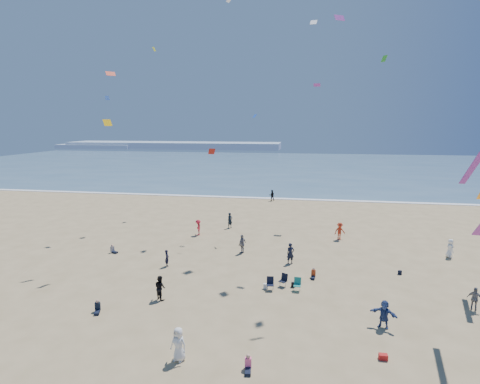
# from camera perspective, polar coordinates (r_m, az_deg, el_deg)

# --- Properties ---
(ground) EXTENTS (220.00, 220.00, 0.00)m
(ground) POSITION_cam_1_polar(r_m,az_deg,el_deg) (21.69, -9.60, -24.53)
(ground) COLOR tan
(ground) RESTS_ON ground
(ocean) EXTENTS (220.00, 100.00, 0.06)m
(ocean) POSITION_cam_1_polar(r_m,az_deg,el_deg) (112.60, 6.33, 3.95)
(ocean) COLOR #476B84
(ocean) RESTS_ON ground
(surf_line) EXTENTS (220.00, 1.20, 0.08)m
(surf_line) POSITION_cam_1_polar(r_m,az_deg,el_deg) (63.26, 3.75, -0.94)
(surf_line) COLOR white
(surf_line) RESTS_ON ground
(headland_far) EXTENTS (110.00, 20.00, 3.20)m
(headland_far) POSITION_cam_1_polar(r_m,az_deg,el_deg) (198.41, -10.07, 7.03)
(headland_far) COLOR #7A8EA8
(headland_far) RESTS_ON ground
(headland_near) EXTENTS (40.00, 14.00, 2.00)m
(headland_near) POSITION_cam_1_polar(r_m,az_deg,el_deg) (210.78, -20.90, 6.54)
(headland_near) COLOR #7A8EA8
(headland_near) RESTS_ON ground
(standing_flyers) EXTENTS (37.55, 49.54, 1.88)m
(standing_flyers) POSITION_cam_1_polar(r_m,az_deg,el_deg) (33.36, 4.93, -9.81)
(standing_flyers) COLOR red
(standing_flyers) RESTS_ON ground
(seated_group) EXTENTS (20.03, 21.36, 0.84)m
(seated_group) POSITION_cam_1_polar(r_m,az_deg,el_deg) (26.40, -8.07, -16.66)
(seated_group) COLOR white
(seated_group) RESTS_ON ground
(chair_cluster) EXTENTS (2.66, 1.54, 1.00)m
(chair_cluster) POSITION_cam_1_polar(r_m,az_deg,el_deg) (29.29, 6.64, -13.62)
(chair_cluster) COLOR black
(chair_cluster) RESTS_ON ground
(white_tote) EXTENTS (0.35, 0.20, 0.40)m
(white_tote) POSITION_cam_1_polar(r_m,az_deg,el_deg) (29.40, 3.94, -14.12)
(white_tote) COLOR white
(white_tote) RESTS_ON ground
(black_backpack) EXTENTS (0.30, 0.22, 0.38)m
(black_backpack) POSITION_cam_1_polar(r_m,az_deg,el_deg) (29.87, 8.11, -13.81)
(black_backpack) COLOR black
(black_backpack) RESTS_ON ground
(cooler) EXTENTS (0.45, 0.30, 0.30)m
(cooler) POSITION_cam_1_polar(r_m,az_deg,el_deg) (23.03, 20.99, -22.40)
(cooler) COLOR red
(cooler) RESTS_ON ground
(navy_bag) EXTENTS (0.28, 0.18, 0.34)m
(navy_bag) POSITION_cam_1_polar(r_m,az_deg,el_deg) (34.54, 23.17, -11.21)
(navy_bag) COLOR black
(navy_bag) RESTS_ON ground
(kites_aloft) EXTENTS (36.54, 45.29, 28.53)m
(kites_aloft) POSITION_cam_1_polar(r_m,az_deg,el_deg) (29.89, 16.03, 15.23)
(kites_aloft) COLOR #772B8F
(kites_aloft) RESTS_ON ground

